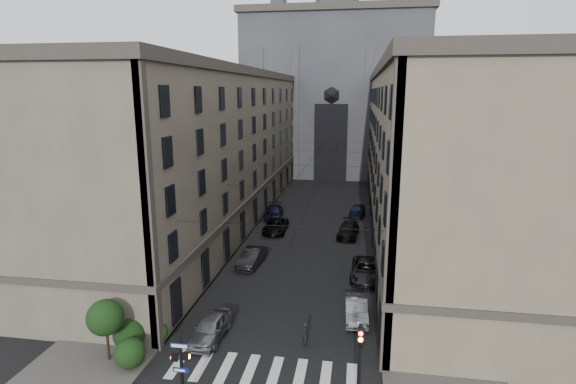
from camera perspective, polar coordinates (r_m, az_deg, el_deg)
The scene contains 19 objects.
sidewalk_left at distance 58.59m, azimuth -6.87°, elevation -3.41°, with size 7.00×80.00×0.15m, color #383533.
sidewalk_right at distance 56.68m, azimuth 14.06°, elevation -4.26°, with size 7.00×80.00×0.15m, color #383533.
zebra_crossing at distance 28.68m, azimuth -3.27°, elevation -21.76°, with size 11.00×3.20×0.01m, color beige.
building_left at distance 57.62m, azimuth -9.95°, elevation 5.64°, with size 13.60×60.60×18.85m.
building_right at distance 55.13m, azimuth 17.64°, elevation 4.92°, with size 13.60×60.60×18.85m.
gothic_tower at distance 93.20m, azimuth 6.03°, elevation 13.58°, with size 35.00×23.00×58.00m.
pedestrian_signal_left at distance 25.55m, azimuth -13.40°, elevation -20.65°, with size 1.02×0.38×4.00m.
traffic_light_right at distance 23.82m, azimuth 9.08°, elevation -20.37°, with size 0.34×0.50×5.20m.
shrub_cluster at distance 30.58m, azimuth -20.19°, elevation -16.29°, with size 3.90×4.40×3.90m.
tram_wires at distance 54.70m, azimuth 3.47°, elevation 3.22°, with size 14.00×60.00×0.43m.
car_left_near at distance 31.73m, azimuth -9.84°, elevation -16.61°, with size 1.87×4.66×1.59m, color slate.
car_left_midnear at distance 43.19m, azimuth -4.63°, elevation -8.28°, with size 1.69×4.84×1.59m, color black.
car_left_midfar at distance 52.83m, azimuth -1.61°, elevation -4.34°, with size 2.51×5.44×1.51m, color black.
car_left_far at distance 58.65m, azimuth -1.86°, elevation -2.58°, with size 2.22×5.46×1.58m, color black.
car_right_near at distance 34.09m, azimuth 8.65°, elevation -14.47°, with size 1.57×4.51×1.49m, color slate.
car_right_midnear at distance 40.81m, azimuth 9.90°, elevation -9.72°, with size 2.65×5.75×1.60m, color black.
car_right_midfar at distance 51.76m, azimuth 7.67°, elevation -4.79°, with size 2.19×5.38×1.56m, color black.
car_right_far at distance 60.10m, azimuth 8.76°, elevation -2.37°, with size 1.82×4.51×1.54m, color black.
pedestrian at distance 30.42m, azimuth 2.26°, elevation -17.66°, with size 0.63×0.41×1.72m, color black.
Camera 1 is at (5.23, -18.08, 16.22)m, focal length 28.00 mm.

